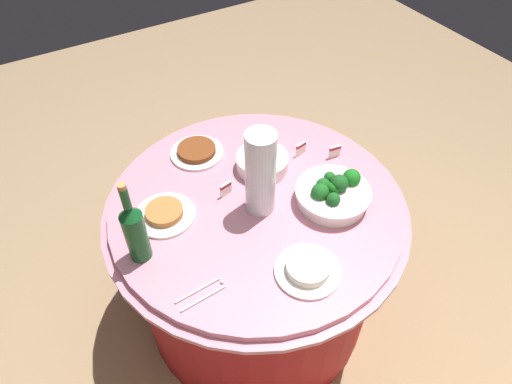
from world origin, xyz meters
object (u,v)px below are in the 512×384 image
Objects in this scene: plate_stack at (262,163)px; food_plate_peanuts at (165,214)px; wine_bottle at (135,230)px; label_placard_rear at (226,189)px; broccoli_bowl at (333,193)px; decorative_fruit_vase at (261,177)px; food_plate_stir_fry at (197,151)px; serving_tongs at (202,293)px; label_placard_mid at (301,148)px; food_plate_rice at (308,269)px; label_placard_front at (335,151)px.

plate_stack is 0.95× the size of food_plate_peanuts.
wine_bottle is at bearing 41.49° from food_plate_peanuts.
broccoli_bowl is at bearing 143.96° from label_placard_rear.
decorative_fruit_vase is 1.55× the size of food_plate_stir_fry.
plate_stack reaches higher than serving_tongs.
decorative_fruit_vase is 0.36m from label_placard_mid.
plate_stack is at bearing -104.71° from food_plate_rice.
food_plate_peanuts is (0.44, 0.04, -0.02)m from plate_stack.
label_placard_mid is at bearing -168.52° from wine_bottle.
food_plate_stir_fry is (0.08, -0.39, -0.13)m from decorative_fruit_vase.
label_placard_rear is (0.49, -0.04, 0.00)m from label_placard_front.
label_placard_mid is (-0.65, -0.40, 0.03)m from serving_tongs.
food_plate_stir_fry reaches higher than serving_tongs.
food_plate_stir_fry is at bearing -91.15° from label_placard_rear.
label_placard_front is at bearing -168.41° from decorative_fruit_vase.
label_placard_front and label_placard_rear have the same top height.
plate_stack reaches higher than label_placard_front.
label_placard_front is (-0.48, 0.31, 0.02)m from food_plate_stir_fry.
wine_bottle is 1.53× the size of food_plate_rice.
food_plate_peanuts is 0.25m from label_placard_rear.
serving_tongs is 0.67m from food_plate_stir_fry.
food_plate_stir_fry is at bearing -57.64° from broccoli_bowl.
plate_stack is 0.20m from label_placard_rear.
plate_stack is 0.24m from decorative_fruit_vase.
food_plate_stir_fry is at bearing -135.99° from wine_bottle.
label_placard_front is at bearing 175.87° from food_plate_peanuts.
decorative_fruit_vase is (0.11, 0.18, 0.12)m from plate_stack.
broccoli_bowl is at bearing 122.36° from food_plate_stir_fry.
food_plate_peanuts is at bearing 45.29° from food_plate_stir_fry.
food_plate_peanuts reaches higher than serving_tongs.
wine_bottle reaches higher than label_placard_mid.
label_placard_mid reaches higher than serving_tongs.
label_placard_rear is at bearing 88.85° from food_plate_stir_fry.
broccoli_bowl reaches higher than food_plate_rice.
broccoli_bowl is 0.83× the size of wine_bottle.
serving_tongs is at bearing 85.86° from food_plate_peanuts.
food_plate_stir_fry is at bearing -85.47° from food_plate_rice.
wine_bottle is at bearing -37.89° from food_plate_rice.
decorative_fruit_vase is 6.18× the size of label_placard_front.
food_plate_rice is 1.00× the size of food_plate_peanuts.
wine_bottle is at bearing 15.46° from label_placard_rear.
food_plate_stir_fry is 1.00× the size of food_plate_peanuts.
serving_tongs is 3.04× the size of label_placard_front.
broccoli_bowl is 5.09× the size of label_placard_mid.
food_plate_peanuts is at bearing 3.09° from label_placard_mid.
label_placard_rear is (-0.38, -0.11, -0.10)m from wine_bottle.
label_placard_front reaches higher than food_plate_peanuts.
food_plate_stir_fry is 4.00× the size of label_placard_mid.
serving_tongs is at bearing 10.69° from broccoli_bowl.
label_placard_rear reaches higher than serving_tongs.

